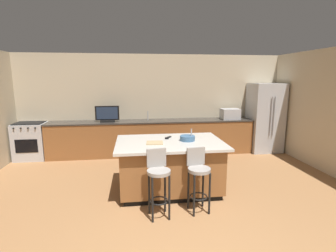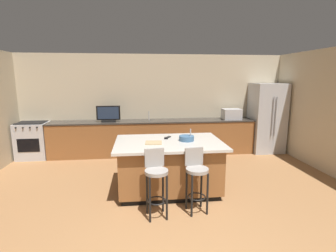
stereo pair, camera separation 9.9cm
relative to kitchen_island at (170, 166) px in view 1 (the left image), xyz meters
The scene contains 15 objects.
wall_back 2.80m from the kitchen_island, 91.91° to the left, with size 7.57×0.12×2.64m, color beige.
counter_back 2.29m from the kitchen_island, 93.63° to the left, with size 5.35×0.62×0.91m.
kitchen_island is the anchor object (origin of this frame).
refrigerator 3.73m from the kitchen_island, 36.90° to the left, with size 0.84×0.77×1.88m.
range_oven 3.93m from the kitchen_island, 144.43° to the left, with size 0.73×0.63×0.93m.
microwave 3.08m from the kitchen_island, 49.07° to the left, with size 0.48×0.36×0.28m, color #B7BABF.
tv_monitor 2.66m from the kitchen_island, 120.02° to the left, with size 0.60×0.16×0.41m.
sink_faucet_back 2.46m from the kitchen_island, 96.06° to the left, with size 0.02×0.02×0.24m, color #B2B2B7.
sink_faucet_island 0.68m from the kitchen_island, ahead, with size 0.02×0.02×0.22m, color #B2B2B7.
bar_stool_left 0.91m from the kitchen_island, 108.55° to the right, with size 0.34×0.36×1.00m.
bar_stool_right 0.85m from the kitchen_island, 67.17° to the right, with size 0.34×0.36×0.98m.
fruit_bowl 0.59m from the kitchen_island, ahead, with size 0.27×0.27×0.09m, color #3F668C.
cell_phone 0.51m from the kitchen_island, 95.05° to the left, with size 0.07×0.15×0.01m, color black.
tv_remote 0.53m from the kitchen_island, 88.32° to the left, with size 0.04×0.17×0.02m, color black.
cutting_board 0.54m from the kitchen_island, 161.84° to the right, with size 0.28×0.25×0.02m, color tan.
Camera 1 is at (-0.52, -1.92, 2.02)m, focal length 27.38 mm.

